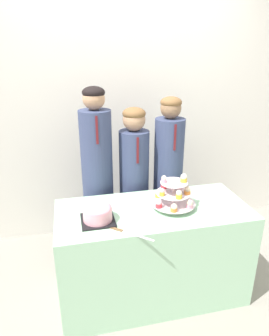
{
  "coord_description": "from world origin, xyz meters",
  "views": [
    {
      "loc": [
        -0.57,
        -1.55,
        1.85
      ],
      "look_at": [
        -0.14,
        0.35,
        1.1
      ],
      "focal_mm": 32.0,
      "sensor_mm": 36.0,
      "label": 1
    }
  ],
  "objects_px": {
    "student_1": "(134,189)",
    "student_2": "(168,183)",
    "round_cake": "(98,212)",
    "cake_knife": "(124,232)",
    "cupcake_stand": "(174,194)",
    "student_0": "(98,185)"
  },
  "relations": [
    {
      "from": "student_1",
      "to": "student_2",
      "type": "relative_size",
      "value": 0.95
    },
    {
      "from": "round_cake",
      "to": "cake_knife",
      "type": "height_order",
      "value": "round_cake"
    },
    {
      "from": "cupcake_stand",
      "to": "student_2",
      "type": "distance_m",
      "value": 0.57
    },
    {
      "from": "student_1",
      "to": "student_2",
      "type": "xyz_separation_m",
      "value": [
        0.31,
        0.0,
        0.03
      ]
    },
    {
      "from": "cupcake_stand",
      "to": "student_0",
      "type": "height_order",
      "value": "student_0"
    },
    {
      "from": "cake_knife",
      "to": "student_1",
      "type": "relative_size",
      "value": 0.18
    },
    {
      "from": "cake_knife",
      "to": "student_1",
      "type": "bearing_deg",
      "value": 113.19
    },
    {
      "from": "student_2",
      "to": "student_0",
      "type": "bearing_deg",
      "value": 180.0
    },
    {
      "from": "student_0",
      "to": "student_2",
      "type": "distance_m",
      "value": 0.64
    },
    {
      "from": "round_cake",
      "to": "student_0",
      "type": "height_order",
      "value": "student_0"
    },
    {
      "from": "cake_knife",
      "to": "student_2",
      "type": "height_order",
      "value": "student_2"
    },
    {
      "from": "cupcake_stand",
      "to": "student_1",
      "type": "height_order",
      "value": "student_1"
    },
    {
      "from": "student_1",
      "to": "round_cake",
      "type": "bearing_deg",
      "value": -123.36
    },
    {
      "from": "cupcake_stand",
      "to": "student_2",
      "type": "height_order",
      "value": "student_2"
    },
    {
      "from": "cake_knife",
      "to": "student_0",
      "type": "bearing_deg",
      "value": 136.88
    },
    {
      "from": "cupcake_stand",
      "to": "student_2",
      "type": "bearing_deg",
      "value": 75.28
    },
    {
      "from": "cake_knife",
      "to": "cupcake_stand",
      "type": "bearing_deg",
      "value": 69.76
    },
    {
      "from": "round_cake",
      "to": "cake_knife",
      "type": "distance_m",
      "value": 0.23
    },
    {
      "from": "cake_knife",
      "to": "student_0",
      "type": "relative_size",
      "value": 0.16
    },
    {
      "from": "student_0",
      "to": "student_2",
      "type": "relative_size",
      "value": 1.06
    },
    {
      "from": "cupcake_stand",
      "to": "student_0",
      "type": "bearing_deg",
      "value": 133.34
    },
    {
      "from": "cupcake_stand",
      "to": "student_1",
      "type": "xyz_separation_m",
      "value": [
        -0.18,
        0.53,
        -0.18
      ]
    }
  ]
}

